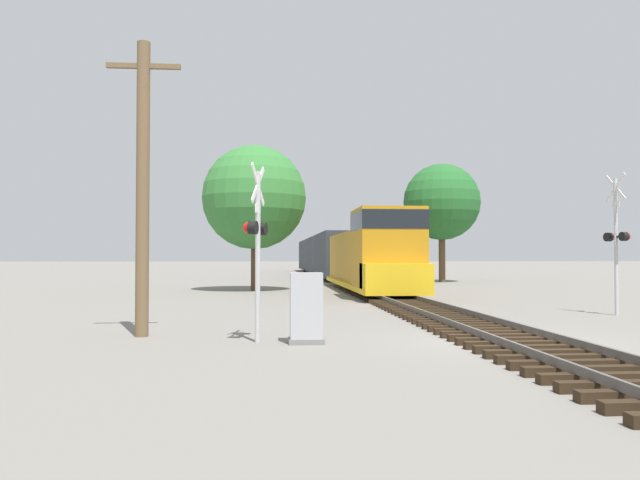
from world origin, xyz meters
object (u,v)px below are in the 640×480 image
at_px(relay_cabinet, 306,309).
at_px(tree_far_right, 254,197).
at_px(crossing_signal_near, 257,237).
at_px(tree_mid_background, 442,202).
at_px(crossing_signal_far, 617,238).
at_px(freight_train, 331,256).
at_px(utility_pole, 143,184).

height_order(relay_cabinet, tree_far_right, tree_far_right).
distance_m(crossing_signal_near, tree_far_right, 21.09).
height_order(crossing_signal_near, tree_mid_background, tree_mid_background).
height_order(crossing_signal_near, crossing_signal_far, crossing_signal_far).
xyz_separation_m(freight_train, crossing_signal_far, (6.10, -34.62, 0.63)).
height_order(freight_train, utility_pole, utility_pole).
relative_size(crossing_signal_near, utility_pole, 0.56).
bearing_deg(relay_cabinet, freight_train, 83.54).
height_order(relay_cabinet, tree_mid_background, tree_mid_background).
bearing_deg(freight_train, tree_far_right, -108.01).
bearing_deg(utility_pole, tree_mid_background, 61.96).
distance_m(relay_cabinet, utility_pole, 5.14).
height_order(tree_far_right, tree_mid_background, tree_mid_background).
distance_m(crossing_signal_near, tree_mid_background, 34.05).
bearing_deg(tree_mid_background, crossing_signal_far, -93.03).
bearing_deg(crossing_signal_far, relay_cabinet, 106.85).
bearing_deg(freight_train, relay_cabinet, -96.46).
xyz_separation_m(crossing_signal_near, tree_mid_background, (13.16, 31.20, 3.57)).
bearing_deg(crossing_signal_far, utility_pole, 94.65).
bearing_deg(tree_mid_background, tree_far_right, -143.05).
bearing_deg(freight_train, crossing_signal_far, -80.00).
xyz_separation_m(crossing_signal_far, tree_far_right, (-12.35, 15.41, 2.70)).
bearing_deg(tree_far_right, crossing_signal_near, -88.49).
relative_size(freight_train, tree_far_right, 7.12).
distance_m(freight_train, relay_cabinet, 40.67).
distance_m(freight_train, tree_far_right, 20.47).
bearing_deg(relay_cabinet, crossing_signal_near, 164.98).
relative_size(relay_cabinet, tree_mid_background, 0.18).
xyz_separation_m(freight_train, relay_cabinet, (-4.57, -40.40, -1.14)).
xyz_separation_m(freight_train, utility_pole, (-8.50, -38.87, 1.80)).
distance_m(crossing_signal_near, utility_pole, 3.34).
relative_size(tree_far_right, tree_mid_background, 0.93).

